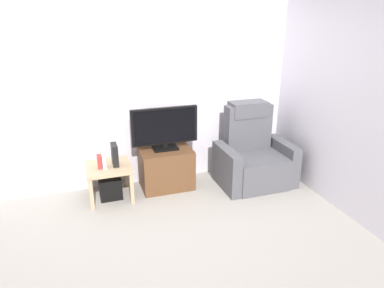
{
  "coord_description": "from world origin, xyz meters",
  "views": [
    {
      "loc": [
        -0.98,
        -3.31,
        2.21
      ],
      "look_at": [
        0.3,
        0.5,
        0.7
      ],
      "focal_mm": 32.93,
      "sensor_mm": 36.0,
      "label": 1
    }
  ],
  "objects_px": {
    "recliner_armchair": "(253,156)",
    "book_leftmost": "(100,162)",
    "subwoofer_box": "(110,187)",
    "tv_stand": "(166,168)",
    "television": "(165,128)",
    "side_table": "(109,171)",
    "game_console": "(115,155)",
    "book_middle": "(104,160)"
  },
  "relations": [
    {
      "from": "recliner_armchair",
      "to": "subwoofer_box",
      "type": "height_order",
      "value": "recliner_armchair"
    },
    {
      "from": "television",
      "to": "recliner_armchair",
      "type": "bearing_deg",
      "value": -11.62
    },
    {
      "from": "book_leftmost",
      "to": "book_middle",
      "type": "bearing_deg",
      "value": 0.0
    },
    {
      "from": "subwoofer_box",
      "to": "book_leftmost",
      "type": "relative_size",
      "value": 1.7
    },
    {
      "from": "television",
      "to": "subwoofer_box",
      "type": "bearing_deg",
      "value": -174.99
    },
    {
      "from": "subwoofer_box",
      "to": "book_middle",
      "type": "relative_size",
      "value": 1.39
    },
    {
      "from": "tv_stand",
      "to": "side_table",
      "type": "xyz_separation_m",
      "value": [
        -0.75,
        -0.05,
        0.09
      ]
    },
    {
      "from": "recliner_armchair",
      "to": "subwoofer_box",
      "type": "relative_size",
      "value": 3.95
    },
    {
      "from": "tv_stand",
      "to": "book_middle",
      "type": "xyz_separation_m",
      "value": [
        -0.79,
        -0.07,
        0.26
      ]
    },
    {
      "from": "subwoofer_box",
      "to": "game_console",
      "type": "relative_size",
      "value": 1.01
    },
    {
      "from": "subwoofer_box",
      "to": "book_middle",
      "type": "xyz_separation_m",
      "value": [
        -0.05,
        -0.02,
        0.39
      ]
    },
    {
      "from": "side_table",
      "to": "game_console",
      "type": "relative_size",
      "value": 1.99
    },
    {
      "from": "side_table",
      "to": "book_leftmost",
      "type": "relative_size",
      "value": 3.35
    },
    {
      "from": "television",
      "to": "game_console",
      "type": "relative_size",
      "value": 3.18
    },
    {
      "from": "television",
      "to": "side_table",
      "type": "xyz_separation_m",
      "value": [
        -0.75,
        -0.07,
        -0.47
      ]
    },
    {
      "from": "tv_stand",
      "to": "side_table",
      "type": "bearing_deg",
      "value": -176.46
    },
    {
      "from": "side_table",
      "to": "television",
      "type": "bearing_deg",
      "value": 5.01
    },
    {
      "from": "tv_stand",
      "to": "side_table",
      "type": "relative_size",
      "value": 1.24
    },
    {
      "from": "tv_stand",
      "to": "book_leftmost",
      "type": "bearing_deg",
      "value": -175.53
    },
    {
      "from": "recliner_armchair",
      "to": "side_table",
      "type": "height_order",
      "value": "recliner_armchair"
    },
    {
      "from": "book_middle",
      "to": "game_console",
      "type": "distance_m",
      "value": 0.15
    },
    {
      "from": "tv_stand",
      "to": "game_console",
      "type": "bearing_deg",
      "value": -176.84
    },
    {
      "from": "book_leftmost",
      "to": "tv_stand",
      "type": "bearing_deg",
      "value": 4.47
    },
    {
      "from": "subwoofer_box",
      "to": "tv_stand",
      "type": "bearing_deg",
      "value": 3.54
    },
    {
      "from": "tv_stand",
      "to": "book_middle",
      "type": "bearing_deg",
      "value": -175.24
    },
    {
      "from": "game_console",
      "to": "tv_stand",
      "type": "bearing_deg",
      "value": 3.16
    },
    {
      "from": "television",
      "to": "game_console",
      "type": "distance_m",
      "value": 0.71
    },
    {
      "from": "side_table",
      "to": "game_console",
      "type": "height_order",
      "value": "game_console"
    },
    {
      "from": "tv_stand",
      "to": "television",
      "type": "bearing_deg",
      "value": 90.0
    },
    {
      "from": "television",
      "to": "tv_stand",
      "type": "bearing_deg",
      "value": -90.0
    },
    {
      "from": "game_console",
      "to": "television",
      "type": "bearing_deg",
      "value": 4.83
    },
    {
      "from": "television",
      "to": "book_middle",
      "type": "relative_size",
      "value": 4.37
    },
    {
      "from": "side_table",
      "to": "game_console",
      "type": "bearing_deg",
      "value": 6.34
    },
    {
      "from": "recliner_armchair",
      "to": "book_leftmost",
      "type": "distance_m",
      "value": 2.02
    },
    {
      "from": "recliner_armchair",
      "to": "book_leftmost",
      "type": "relative_size",
      "value": 6.7
    },
    {
      "from": "tv_stand",
      "to": "subwoofer_box",
      "type": "distance_m",
      "value": 0.76
    },
    {
      "from": "subwoofer_box",
      "to": "recliner_armchair",
      "type": "bearing_deg",
      "value": -5.2
    },
    {
      "from": "tv_stand",
      "to": "book_leftmost",
      "type": "height_order",
      "value": "book_leftmost"
    },
    {
      "from": "book_middle",
      "to": "subwoofer_box",
      "type": "bearing_deg",
      "value": 22.7
    },
    {
      "from": "book_leftmost",
      "to": "game_console",
      "type": "xyz_separation_m",
      "value": [
        0.19,
        0.03,
        0.06
      ]
    },
    {
      "from": "book_middle",
      "to": "game_console",
      "type": "height_order",
      "value": "game_console"
    },
    {
      "from": "book_middle",
      "to": "game_console",
      "type": "bearing_deg",
      "value": 12.28
    }
  ]
}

